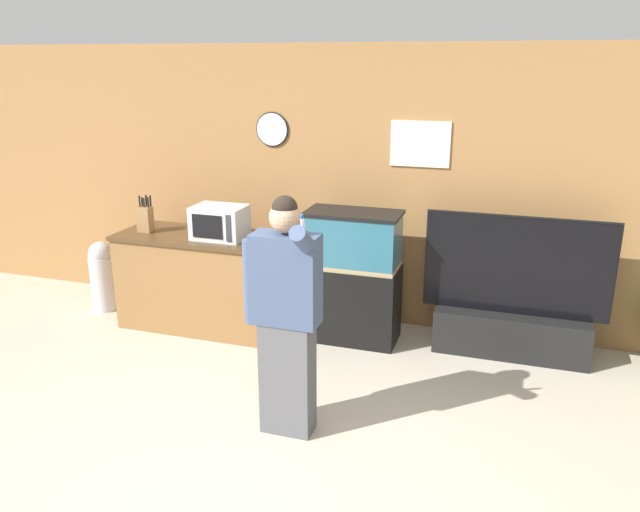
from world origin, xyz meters
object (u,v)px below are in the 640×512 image
Objects in this scene: counter_island at (201,280)px; aquarium_on_stand at (352,277)px; knife_block at (145,219)px; person_standing at (285,314)px; tv_on_stand at (512,315)px; trash_bin at (103,275)px; microwave at (220,222)px.

counter_island is 1.28× the size of aquarium_on_stand.
knife_block is 2.36m from person_standing.
tv_on_stand is (3.35, 0.34, -0.68)m from knife_block.
counter_island reaches higher than trash_bin.
aquarium_on_stand is at bearing 9.30° from microwave.
knife_block is 0.92m from trash_bin.
trash_bin is (-1.40, 0.10, -0.69)m from microwave.
counter_island is 4.45× the size of knife_block.
microwave is at bearing -170.70° from aquarium_on_stand.
tv_on_stand is at bearing 5.80° from knife_block.
person_standing reaches higher than knife_block.
trash_bin is at bearing -176.80° from tv_on_stand.
aquarium_on_stand reaches higher than trash_bin.
person_standing is (1.15, -1.38, -0.19)m from microwave.
knife_block is at bearing -173.96° from aquarium_on_stand.
knife_block is at bearing -179.08° from microwave.
counter_island is 3.27× the size of microwave.
person_standing reaches higher than counter_island.
aquarium_on_stand is 1.67× the size of trash_bin.
person_standing reaches higher than tv_on_stand.
tv_on_stand is (2.83, 0.28, -0.10)m from counter_island.
microwave is (0.25, -0.05, 0.60)m from counter_island.
aquarium_on_stand is at bearing -174.55° from tv_on_stand.
knife_block is at bearing -10.53° from trash_bin.
tv_on_stand is at bearing 5.45° from aquarium_on_stand.
microwave reaches higher than aquarium_on_stand.
aquarium_on_stand is (1.44, 0.15, 0.15)m from counter_island.
trash_bin is at bearing 177.14° from counter_island.
aquarium_on_stand is 0.77× the size of tv_on_stand.
tv_on_stand is (2.58, 0.33, -0.70)m from microwave.
knife_block is at bearing -173.40° from counter_island.
knife_block reaches higher than microwave.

